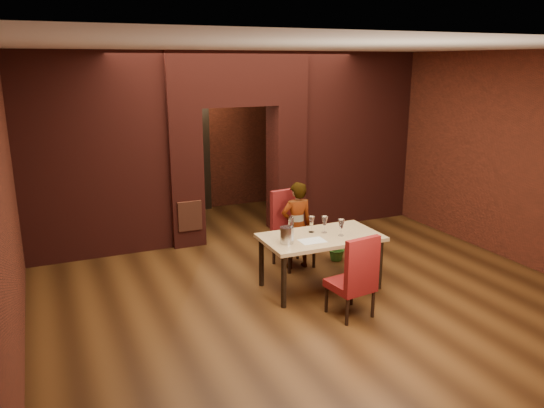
{
  "coord_description": "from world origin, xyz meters",
  "views": [
    {
      "loc": [
        -3.14,
        -6.53,
        3.04
      ],
      "look_at": [
        -0.22,
        0.0,
        1.1
      ],
      "focal_mm": 35.0,
      "sensor_mm": 36.0,
      "label": 1
    }
  ],
  "objects_px": {
    "wine_glass_c": "(341,228)",
    "wine_glass_a": "(311,224)",
    "dining_table": "(320,262)",
    "wine_glass_b": "(325,224)",
    "wine_bucket": "(287,235)",
    "potted_plant": "(337,247)",
    "water_bottle": "(291,227)",
    "chair_far": "(294,230)",
    "chair_near": "(351,275)",
    "person_seated": "(297,225)"
  },
  "relations": [
    {
      "from": "chair_near",
      "to": "potted_plant",
      "type": "bearing_deg",
      "value": -123.3
    },
    {
      "from": "dining_table",
      "to": "wine_glass_a",
      "type": "xyz_separation_m",
      "value": [
        -0.05,
        0.18,
        0.49
      ]
    },
    {
      "from": "chair_near",
      "to": "water_bottle",
      "type": "height_order",
      "value": "chair_near"
    },
    {
      "from": "wine_glass_a",
      "to": "wine_glass_b",
      "type": "xyz_separation_m",
      "value": [
        0.16,
        -0.08,
        0.0
      ]
    },
    {
      "from": "dining_table",
      "to": "water_bottle",
      "type": "bearing_deg",
      "value": 168.96
    },
    {
      "from": "dining_table",
      "to": "chair_near",
      "type": "bearing_deg",
      "value": -94.04
    },
    {
      "from": "person_seated",
      "to": "wine_glass_a",
      "type": "xyz_separation_m",
      "value": [
        -0.08,
        -0.61,
        0.2
      ]
    },
    {
      "from": "chair_far",
      "to": "potted_plant",
      "type": "bearing_deg",
      "value": -10.92
    },
    {
      "from": "person_seated",
      "to": "water_bottle",
      "type": "bearing_deg",
      "value": 61.31
    },
    {
      "from": "wine_glass_a",
      "to": "wine_bucket",
      "type": "bearing_deg",
      "value": -151.72
    },
    {
      "from": "wine_glass_b",
      "to": "water_bottle",
      "type": "relative_size",
      "value": 0.78
    },
    {
      "from": "dining_table",
      "to": "potted_plant",
      "type": "relative_size",
      "value": 3.91
    },
    {
      "from": "wine_glass_a",
      "to": "water_bottle",
      "type": "bearing_deg",
      "value": -164.9
    },
    {
      "from": "wine_glass_b",
      "to": "potted_plant",
      "type": "relative_size",
      "value": 0.56
    },
    {
      "from": "chair_far",
      "to": "chair_near",
      "type": "xyz_separation_m",
      "value": [
        -0.09,
        -1.73,
        -0.05
      ]
    },
    {
      "from": "dining_table",
      "to": "person_seated",
      "type": "height_order",
      "value": "person_seated"
    },
    {
      "from": "water_bottle",
      "to": "chair_near",
      "type": "bearing_deg",
      "value": -70.54
    },
    {
      "from": "chair_near",
      "to": "water_bottle",
      "type": "distance_m",
      "value": 1.08
    },
    {
      "from": "wine_glass_c",
      "to": "wine_glass_a",
      "type": "bearing_deg",
      "value": 135.19
    },
    {
      "from": "person_seated",
      "to": "wine_glass_a",
      "type": "distance_m",
      "value": 0.65
    },
    {
      "from": "wine_bucket",
      "to": "potted_plant",
      "type": "distance_m",
      "value": 1.72
    },
    {
      "from": "chair_near",
      "to": "person_seated",
      "type": "distance_m",
      "value": 1.67
    },
    {
      "from": "wine_glass_b",
      "to": "water_bottle",
      "type": "bearing_deg",
      "value": -178.56
    },
    {
      "from": "chair_far",
      "to": "potted_plant",
      "type": "xyz_separation_m",
      "value": [
        0.73,
        -0.05,
        -0.37
      ]
    },
    {
      "from": "person_seated",
      "to": "water_bottle",
      "type": "distance_m",
      "value": 0.87
    },
    {
      "from": "dining_table",
      "to": "wine_glass_c",
      "type": "xyz_separation_m",
      "value": [
        0.25,
        -0.11,
        0.49
      ]
    },
    {
      "from": "chair_far",
      "to": "chair_near",
      "type": "height_order",
      "value": "chair_far"
    },
    {
      "from": "chair_far",
      "to": "water_bottle",
      "type": "xyz_separation_m",
      "value": [
        -0.43,
        -0.77,
        0.32
      ]
    },
    {
      "from": "chair_near",
      "to": "potted_plant",
      "type": "xyz_separation_m",
      "value": [
        0.82,
        1.68,
        -0.32
      ]
    },
    {
      "from": "wine_glass_c",
      "to": "person_seated",
      "type": "bearing_deg",
      "value": 103.38
    },
    {
      "from": "wine_glass_b",
      "to": "wine_glass_c",
      "type": "distance_m",
      "value": 0.25
    },
    {
      "from": "chair_far",
      "to": "water_bottle",
      "type": "height_order",
      "value": "chair_far"
    },
    {
      "from": "wine_glass_a",
      "to": "wine_glass_b",
      "type": "height_order",
      "value": "wine_glass_b"
    },
    {
      "from": "chair_far",
      "to": "potted_plant",
      "type": "height_order",
      "value": "chair_far"
    },
    {
      "from": "wine_glass_a",
      "to": "wine_glass_b",
      "type": "relative_size",
      "value": 0.98
    },
    {
      "from": "chair_far",
      "to": "wine_glass_b",
      "type": "distance_m",
      "value": 0.82
    },
    {
      "from": "chair_far",
      "to": "person_seated",
      "type": "xyz_separation_m",
      "value": [
        0.01,
        -0.07,
        0.09
      ]
    },
    {
      "from": "person_seated",
      "to": "wine_glass_c",
      "type": "height_order",
      "value": "person_seated"
    },
    {
      "from": "dining_table",
      "to": "wine_bucket",
      "type": "height_order",
      "value": "wine_bucket"
    },
    {
      "from": "wine_glass_c",
      "to": "water_bottle",
      "type": "bearing_deg",
      "value": 163.27
    },
    {
      "from": "chair_far",
      "to": "chair_near",
      "type": "distance_m",
      "value": 1.74
    },
    {
      "from": "wine_glass_a",
      "to": "person_seated",
      "type": "bearing_deg",
      "value": 82.43
    },
    {
      "from": "person_seated",
      "to": "wine_bucket",
      "type": "xyz_separation_m",
      "value": [
        -0.59,
        -0.88,
        0.2
      ]
    },
    {
      "from": "chair_near",
      "to": "wine_glass_b",
      "type": "height_order",
      "value": "chair_near"
    },
    {
      "from": "wine_bucket",
      "to": "water_bottle",
      "type": "relative_size",
      "value": 0.73
    },
    {
      "from": "water_bottle",
      "to": "potted_plant",
      "type": "distance_m",
      "value": 1.53
    },
    {
      "from": "person_seated",
      "to": "water_bottle",
      "type": "relative_size",
      "value": 4.45
    },
    {
      "from": "wine_bucket",
      "to": "potted_plant",
      "type": "xyz_separation_m",
      "value": [
        1.31,
        0.9,
        -0.66
      ]
    },
    {
      "from": "wine_glass_c",
      "to": "wine_bucket",
      "type": "bearing_deg",
      "value": 178.46
    },
    {
      "from": "dining_table",
      "to": "wine_glass_c",
      "type": "relative_size",
      "value": 7.04
    }
  ]
}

